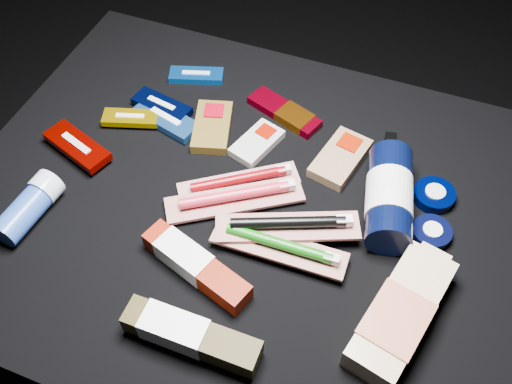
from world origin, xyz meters
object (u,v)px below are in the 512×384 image
(deodorant_stick, at_px, (29,207))
(toothpaste_carton_red, at_px, (192,263))
(bodywash_bottle, at_px, (400,316))
(lotion_bottle, at_px, (389,196))

(deodorant_stick, relative_size, toothpaste_carton_red, 0.66)
(bodywash_bottle, relative_size, toothpaste_carton_red, 1.21)
(lotion_bottle, distance_m, toothpaste_carton_red, 0.34)
(lotion_bottle, relative_size, bodywash_bottle, 1.02)
(lotion_bottle, bearing_deg, bodywash_bottle, -83.85)
(deodorant_stick, distance_m, toothpaste_carton_red, 0.29)
(bodywash_bottle, xyz_separation_m, deodorant_stick, (-0.61, -0.03, 0.00))
(deodorant_stick, bearing_deg, toothpaste_carton_red, 5.56)
(toothpaste_carton_red, bearing_deg, bodywash_bottle, 22.76)
(bodywash_bottle, distance_m, toothpaste_carton_red, 0.32)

